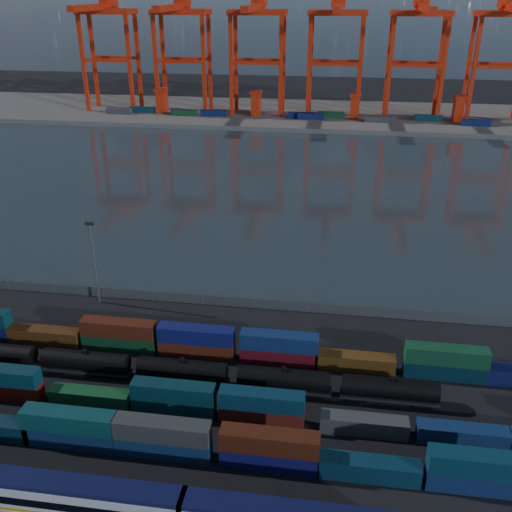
# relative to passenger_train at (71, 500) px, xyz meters

# --- Properties ---
(ground) EXTENTS (700.00, 700.00, 0.00)m
(ground) POSITION_rel_passenger_train_xyz_m (13.36, 21.94, -2.83)
(ground) COLOR black
(ground) RESTS_ON ground
(harbor_water) EXTENTS (700.00, 700.00, 0.00)m
(harbor_water) POSITION_rel_passenger_train_xyz_m (13.36, 126.94, -2.83)
(harbor_water) COLOR #28343B
(harbor_water) RESTS_ON ground
(far_quay) EXTENTS (700.00, 70.00, 2.00)m
(far_quay) POSITION_rel_passenger_train_xyz_m (13.36, 231.94, -1.83)
(far_quay) COLOR #514F4C
(far_quay) RESTS_ON ground
(passenger_train) EXTENTS (78.62, 3.29, 5.64)m
(passenger_train) POSITION_rel_passenger_train_xyz_m (0.00, 0.00, 0.00)
(passenger_train) COLOR silver
(passenger_train) RESTS_ON ground
(container_row_south) EXTENTS (128.14, 2.53, 5.40)m
(container_row_south) POSITION_rel_passenger_train_xyz_m (20.87, 11.16, -0.58)
(container_row_south) COLOR #444849
(container_row_south) RESTS_ON ground
(container_row_mid) EXTENTS (140.87, 2.40, 5.12)m
(container_row_mid) POSITION_rel_passenger_train_xyz_m (12.77, 19.05, -0.82)
(container_row_mid) COLOR #3C3F41
(container_row_mid) RESTS_ON ground
(container_row_north) EXTENTS (141.16, 2.54, 5.41)m
(container_row_north) POSITION_rel_passenger_train_xyz_m (11.67, 33.35, -0.53)
(container_row_north) COLOR #0F1F4F
(container_row_north) RESTS_ON ground
(tanker_string) EXTENTS (107.24, 3.06, 4.38)m
(tanker_string) POSITION_rel_passenger_train_xyz_m (-9.66, 26.05, -0.64)
(tanker_string) COLOR black
(tanker_string) RESTS_ON ground
(waterfront_fence) EXTENTS (160.12, 0.12, 2.20)m
(waterfront_fence) POSITION_rel_passenger_train_xyz_m (13.36, 49.94, -1.83)
(waterfront_fence) COLOR #595B5E
(waterfront_fence) RESTS_ON ground
(yard_light_mast) EXTENTS (1.60, 0.40, 16.60)m
(yard_light_mast) POSITION_rel_passenger_train_xyz_m (-16.64, 47.94, 6.46)
(yard_light_mast) COLOR slate
(yard_light_mast) RESTS_ON ground
(gantry_cranes) EXTENTS (200.50, 48.95, 66.29)m
(gantry_cranes) POSITION_rel_passenger_train_xyz_m (5.86, 225.18, 37.80)
(gantry_cranes) COLOR red
(gantry_cranes) RESTS_ON ground
(quay_containers) EXTENTS (172.58, 10.99, 2.60)m
(quay_containers) POSITION_rel_passenger_train_xyz_m (2.36, 217.40, 0.47)
(quay_containers) COLOR navy
(quay_containers) RESTS_ON far_quay
(straddle_carriers) EXTENTS (140.00, 7.00, 11.10)m
(straddle_carriers) POSITION_rel_passenger_train_xyz_m (10.86, 221.94, 4.99)
(straddle_carriers) COLOR red
(straddle_carriers) RESTS_ON far_quay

